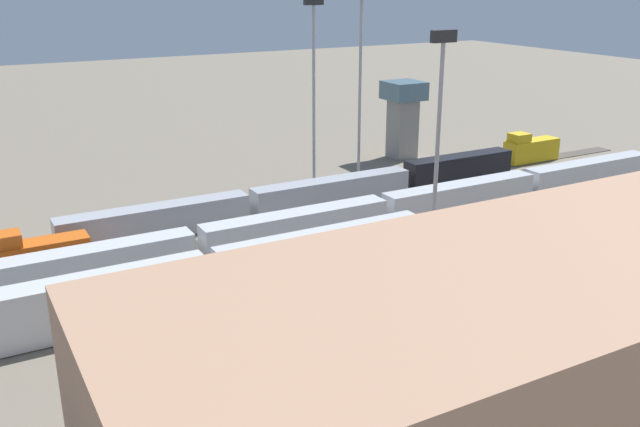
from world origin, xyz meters
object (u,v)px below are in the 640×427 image
(train_on_track_5, at_px, (79,306))
(light_mast_1, at_px, (439,119))
(train_on_track_1, at_px, (322,193))
(maintenance_shed, at_px, (508,344))
(light_mast_0, at_px, (360,63))
(control_tower, at_px, (403,113))
(train_on_track_0, at_px, (530,149))
(light_mast_2, at_px, (314,70))
(train_on_track_3, at_px, (297,227))
(train_on_track_2, at_px, (37,256))

(train_on_track_5, distance_m, light_mast_1, 38.65)
(train_on_track_1, bearing_deg, maintenance_shed, 75.92)
(light_mast_0, relative_size, control_tower, 2.14)
(train_on_track_0, height_order, light_mast_0, light_mast_0)
(maintenance_shed, relative_size, control_tower, 4.19)
(train_on_track_5, bearing_deg, light_mast_1, 176.02)
(light_mast_2, bearing_deg, train_on_track_3, 56.52)
(train_on_track_1, height_order, light_mast_1, light_mast_1)
(light_mast_1, relative_size, light_mast_2, 0.91)
(light_mast_0, height_order, light_mast_2, light_mast_0)
(train_on_track_5, bearing_deg, control_tower, -148.10)
(train_on_track_3, distance_m, train_on_track_1, 13.38)
(train_on_track_1, height_order, light_mast_2, light_mast_2)
(train_on_track_3, height_order, light_mast_2, light_mast_2)
(light_mast_0, relative_size, light_mast_1, 1.13)
(train_on_track_3, xyz_separation_m, light_mast_0, (-20.04, -18.70, 15.70))
(train_on_track_1, xyz_separation_m, control_tower, (-25.53, -17.77, 5.52))
(train_on_track_0, relative_size, control_tower, 0.77)
(light_mast_2, bearing_deg, train_on_track_5, 36.70)
(train_on_track_2, distance_m, maintenance_shed, 49.16)
(train_on_track_0, bearing_deg, maintenance_shed, 43.76)
(light_mast_1, bearing_deg, train_on_track_0, -146.58)
(maintenance_shed, bearing_deg, light_mast_2, -105.39)
(train_on_track_0, bearing_deg, train_on_track_3, 16.19)
(train_on_track_0, relative_size, train_on_track_5, 0.14)
(train_on_track_2, relative_size, light_mast_2, 0.37)
(train_on_track_0, distance_m, train_on_track_5, 81.82)
(light_mast_1, height_order, control_tower, light_mast_1)
(train_on_track_2, xyz_separation_m, light_mast_1, (-37.66, 17.52, 13.79))
(train_on_track_1, distance_m, control_tower, 31.59)
(train_on_track_1, distance_m, maintenance_shed, 48.92)
(train_on_track_0, distance_m, light_mast_2, 42.16)
(train_on_track_3, height_order, maintenance_shed, maintenance_shed)
(train_on_track_0, relative_size, train_on_track_3, 0.08)
(train_on_track_5, relative_size, train_on_track_1, 1.08)
(train_on_track_1, xyz_separation_m, light_mast_1, (-1.05, 22.52, 13.83))
(light_mast_0, bearing_deg, control_tower, -147.76)
(train_on_track_2, bearing_deg, train_on_track_1, -172.22)
(train_on_track_0, bearing_deg, light_mast_2, -5.65)
(train_on_track_5, bearing_deg, train_on_track_0, -162.21)
(train_on_track_2, relative_size, light_mast_1, 0.41)
(train_on_track_2, height_order, light_mast_0, light_mast_0)
(control_tower, bearing_deg, train_on_track_5, 31.90)
(train_on_track_5, xyz_separation_m, train_on_track_3, (-26.25, -10.00, -0.60))
(train_on_track_3, distance_m, light_mast_1, 21.20)
(train_on_track_3, xyz_separation_m, light_mast_2, (-12.49, -18.88, 15.26))
(train_on_track_0, distance_m, light_mast_1, 51.83)
(train_on_track_2, bearing_deg, train_on_track_5, 95.57)
(train_on_track_5, bearing_deg, train_on_track_3, -159.15)
(light_mast_1, distance_m, light_mast_2, 31.53)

